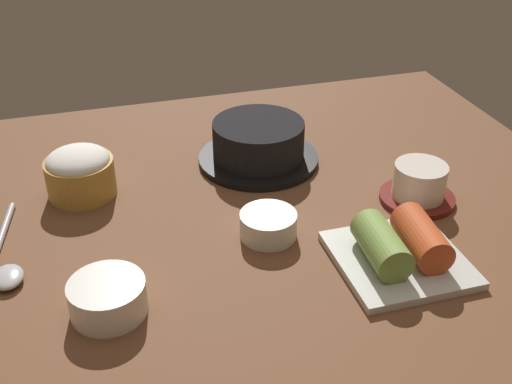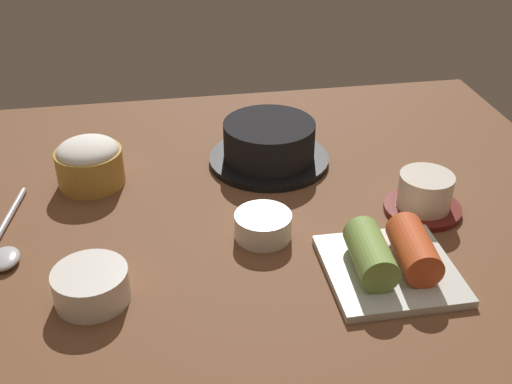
# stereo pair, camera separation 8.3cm
# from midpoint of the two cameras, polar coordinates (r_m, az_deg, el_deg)

# --- Properties ---
(dining_table) EXTENTS (1.00, 0.76, 0.02)m
(dining_table) POSITION_cam_midpoint_polar(r_m,az_deg,el_deg) (0.87, 1.23, -1.76)
(dining_table) COLOR brown
(dining_table) RESTS_ON ground
(stone_pot) EXTENTS (0.18, 0.18, 0.07)m
(stone_pot) POSITION_cam_midpoint_polar(r_m,az_deg,el_deg) (0.95, 3.70, 4.32)
(stone_pot) COLOR black
(stone_pot) RESTS_ON dining_table
(rice_bowl) EXTENTS (0.09, 0.09, 0.07)m
(rice_bowl) POSITION_cam_midpoint_polar(r_m,az_deg,el_deg) (0.91, -12.30, 2.61)
(rice_bowl) COLOR #B78C38
(rice_bowl) RESTS_ON dining_table
(tea_cup_with_saucer) EXTENTS (0.10, 0.10, 0.06)m
(tea_cup_with_saucer) POSITION_cam_midpoint_polar(r_m,az_deg,el_deg) (0.88, 17.62, -0.32)
(tea_cup_with_saucer) COLOR maroon
(tea_cup_with_saucer) RESTS_ON dining_table
(banchan_cup_center) EXTENTS (0.07, 0.07, 0.03)m
(banchan_cup_center) POSITION_cam_midpoint_polar(r_m,az_deg,el_deg) (0.79, 3.65, -3.07)
(banchan_cup_center) COLOR white
(banchan_cup_center) RESTS_ON dining_table
(kimchi_plate) EXTENTS (0.15, 0.15, 0.05)m
(kimchi_plate) POSITION_cam_midpoint_polar(r_m,az_deg,el_deg) (0.76, 15.23, -5.92)
(kimchi_plate) COLOR silver
(kimchi_plate) RESTS_ON dining_table
(side_bowl_near) EXTENTS (0.08, 0.08, 0.04)m
(side_bowl_near) POSITION_cam_midpoint_polar(r_m,az_deg,el_deg) (0.71, -11.40, -8.32)
(side_bowl_near) COLOR white
(side_bowl_near) RESTS_ON dining_table
(spoon) EXTENTS (0.05, 0.19, 0.01)m
(spoon) POSITION_cam_midpoint_polar(r_m,az_deg,el_deg) (0.82, -19.07, -4.75)
(spoon) COLOR #B7B7BC
(spoon) RESTS_ON dining_table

